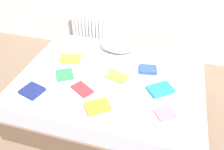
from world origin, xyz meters
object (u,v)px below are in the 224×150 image
textbook_yellow (70,59)px  textbook_pink (165,113)px  bed (111,93)px  textbook_navy (32,91)px  textbook_white (131,112)px  textbook_orange (98,106)px  radiator (88,31)px  pillow (118,44)px  textbook_teal (160,89)px  textbook_lime (117,76)px  textbook_blue (148,69)px  textbook_green (65,75)px  textbook_red (82,89)px

textbook_yellow → textbook_pink: bearing=-39.3°
bed → textbook_navy: textbook_navy is taller
textbook_yellow → textbook_pink: textbook_yellow is taller
bed → textbook_white: 0.62m
textbook_navy → textbook_orange: (0.70, -0.03, -0.00)m
radiator → textbook_pink: radiator is taller
pillow → textbook_pink: (0.68, -0.93, -0.07)m
textbook_white → textbook_pink: 0.31m
textbook_yellow → textbook_orange: 0.86m
textbook_yellow → textbook_teal: bearing=-27.2°
textbook_pink → textbook_orange: bearing=153.8°
textbook_navy → textbook_yellow: bearing=93.8°
textbook_white → textbook_lime: size_ratio=0.84×
pillow → textbook_yellow: size_ratio=1.81×
textbook_orange → textbook_pink: bearing=-27.2°
textbook_lime → textbook_blue: 0.37m
pillow → textbook_green: pillow is taller
textbook_orange → textbook_red: bearing=105.0°
pillow → textbook_pink: size_ratio=2.63×
pillow → textbook_green: bearing=-122.9°
textbook_lime → textbook_pink: size_ratio=1.34×
textbook_teal → textbook_navy: textbook_teal is taller
textbook_red → textbook_pink: size_ratio=1.27×
textbook_teal → textbook_lime: textbook_teal is taller
textbook_red → textbook_blue: (0.59, 0.50, 0.01)m
textbook_white → textbook_lime: (-0.25, 0.46, -0.00)m
textbook_yellow → textbook_orange: (0.56, -0.65, 0.00)m
bed → pillow: (-0.06, 0.54, 0.33)m
pillow → textbook_teal: (0.60, -0.63, -0.06)m
pillow → textbook_orange: bearing=-86.2°
textbook_orange → textbook_green: bearing=109.0°
textbook_red → textbook_green: same height
bed → textbook_teal: 0.61m
radiator → pillow: (0.66, -0.66, 0.24)m
radiator → textbook_green: 1.36m
textbook_teal → textbook_green: bearing=143.9°
textbook_yellow → textbook_white: (0.87, -0.63, 0.01)m
pillow → textbook_red: size_ratio=2.08×
radiator → bed: bearing=-59.1°
textbook_teal → textbook_lime: 0.48m
pillow → textbook_navy: pillow is taller
textbook_blue → textbook_orange: 0.77m
textbook_blue → textbook_teal: bearing=-70.3°
textbook_red → bed: bearing=84.7°
textbook_lime → textbook_navy: textbook_navy is taller
textbook_green → textbook_orange: bearing=-67.3°
bed → textbook_blue: bearing=29.1°
textbook_orange → radiator: bearing=77.9°
pillow → textbook_blue: size_ratio=2.34×
bed → textbook_teal: bearing=-9.2°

